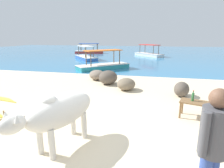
{
  "coord_description": "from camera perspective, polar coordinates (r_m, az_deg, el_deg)",
  "views": [
    {
      "loc": [
        1.31,
        -3.33,
        2.2
      ],
      "look_at": [
        -0.12,
        3.0,
        0.55
      ],
      "focal_mm": 30.19,
      "sensor_mm": 36.0,
      "label": 1
    }
  ],
  "objects": [
    {
      "name": "cow",
      "position": [
        3.81,
        -15.51,
        -7.97
      ],
      "size": [
        1.09,
        2.04,
        1.14
      ],
      "rotation": [
        0.0,
        0.0,
        4.38
      ],
      "color": "beige",
      "rests_on": "sand_beach"
    },
    {
      "name": "shore_rock_large",
      "position": [
        8.7,
        -1.2,
        2.04
      ],
      "size": [
        1.05,
        1.1,
        0.63
      ],
      "primitive_type": "ellipsoid",
      "rotation": [
        0.0,
        0.0,
        1.31
      ],
      "color": "brown",
      "rests_on": "sand_beach"
    },
    {
      "name": "boat_white",
      "position": [
        21.71,
        11.07,
        8.98
      ],
      "size": [
        3.41,
        3.41,
        1.29
      ],
      "rotation": [
        0.0,
        0.0,
        5.5
      ],
      "color": "white",
      "rests_on": "water_surface"
    },
    {
      "name": "water_surface",
      "position": [
        25.46,
        9.87,
        9.13
      ],
      "size": [
        60.0,
        36.0,
        0.03
      ],
      "primitive_type": "cube",
      "color": "teal",
      "rests_on": "ground"
    },
    {
      "name": "shore_rock_medium",
      "position": [
        7.77,
        4.31,
        -0.03
      ],
      "size": [
        0.95,
        0.99,
        0.49
      ],
      "primitive_type": "ellipsoid",
      "rotation": [
        0.0,
        0.0,
        1.26
      ],
      "color": "#756651",
      "rests_on": "sand_beach"
    },
    {
      "name": "boat_teal",
      "position": [
        12.96,
        -2.69,
        5.79
      ],
      "size": [
        3.47,
        3.35,
        1.29
      ],
      "rotation": [
        0.0,
        0.0,
        3.89
      ],
      "color": "teal",
      "rests_on": "water_surface"
    },
    {
      "name": "boat_red",
      "position": [
        25.25,
        -6.9,
        9.85
      ],
      "size": [
        3.83,
        1.84,
        1.29
      ],
      "rotation": [
        0.0,
        0.0,
        0.19
      ],
      "color": "#C63833",
      "rests_on": "water_surface"
    },
    {
      "name": "low_bench_table",
      "position": [
        5.52,
        23.87,
        -5.68
      ],
      "size": [
        0.85,
        0.64,
        0.48
      ],
      "rotation": [
        0.0,
        0.0,
        -0.29
      ],
      "color": "brown",
      "rests_on": "sand_beach"
    },
    {
      "name": "sand_beach",
      "position": [
        4.19,
        -7.8,
        -17.25
      ],
      "size": [
        18.0,
        14.0,
        0.04
      ],
      "primitive_type": "cube",
      "color": "beige",
      "rests_on": "ground"
    },
    {
      "name": "bottle",
      "position": [
        5.48,
        23.29,
        -3.55
      ],
      "size": [
        0.07,
        0.07,
        0.3
      ],
      "color": "#2D6B38",
      "rests_on": "low_bench_table"
    },
    {
      "name": "shore_rock_small",
      "position": [
        7.39,
        20.31,
        -1.47
      ],
      "size": [
        0.68,
        0.83,
        0.54
      ],
      "primitive_type": "ellipsoid",
      "rotation": [
        0.0,
        0.0,
        1.37
      ],
      "color": "brown",
      "rests_on": "sand_beach"
    },
    {
      "name": "person_standing",
      "position": [
        2.57,
        28.19,
        -15.82
      ],
      "size": [
        0.38,
        0.4,
        1.62
      ],
      "rotation": [
        0.0,
        0.0,
        2.39
      ],
      "color": "#334C99",
      "rests_on": "sand_beach"
    },
    {
      "name": "boat_blue",
      "position": [
        18.41,
        -7.92,
        8.2
      ],
      "size": [
        3.18,
        3.6,
        1.29
      ],
      "rotation": [
        0.0,
        0.0,
        2.24
      ],
      "color": "#3866B7",
      "rests_on": "water_surface"
    },
    {
      "name": "shore_rock_flat",
      "position": [
        9.64,
        -4.53,
        2.78
      ],
      "size": [
        1.16,
        1.2,
        0.49
      ],
      "primitive_type": "ellipsoid",
      "rotation": [
        0.0,
        0.0,
        2.12
      ],
      "color": "gray",
      "rests_on": "sand_beach"
    }
  ]
}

